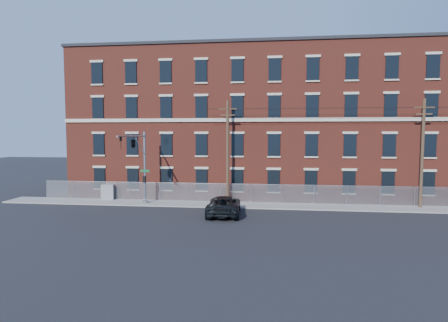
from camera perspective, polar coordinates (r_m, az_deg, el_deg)
The scene contains 10 objects.
ground at distance 31.20m, azimuth -4.26°, elevation -8.58°, with size 140.00×140.00×0.00m, color black.
sidewalk at distance 36.05m, azimuth 16.58°, elevation -6.89°, with size 65.00×3.00×0.12m, color gray.
mill_building at distance 44.22m, azimuth 14.83°, elevation 5.73°, with size 55.30×14.32×16.30m.
chain_link_fence at distance 37.14m, azimuth 16.27°, elevation -4.99°, with size 59.06×0.06×1.85m.
traffic_signal_mast at distance 34.18m, azimuth -13.53°, elevation 1.57°, with size 0.90×6.75×7.00m.
utility_pole_near at distance 35.69m, azimuth 0.57°, elevation 1.73°, with size 1.80×0.28×10.00m.
utility_pole_mid at distance 38.20m, azimuth 28.51°, elevation 1.37°, with size 1.80×0.28×10.00m.
overhead_wires at distance 38.22m, azimuth 28.72°, elevation 7.04°, with size 40.00×0.62×0.62m.
pickup_truck at distance 31.58m, azimuth -0.03°, elevation -6.89°, with size 2.70×5.86×1.63m, color black.
utility_cabinet at distance 39.87m, azimuth -17.66°, elevation -4.62°, with size 1.25×0.62×1.56m, color gray.
Camera 1 is at (5.84, -29.84, 6.97)m, focal length 29.35 mm.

